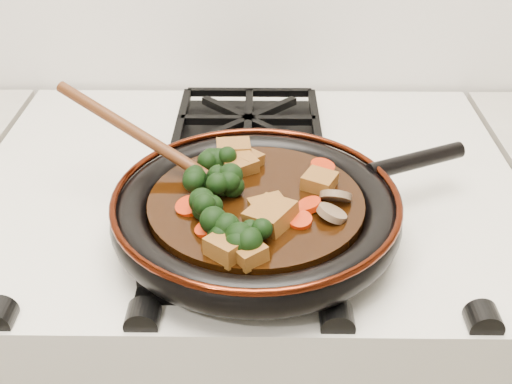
{
  "coord_description": "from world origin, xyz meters",
  "views": [
    {
      "loc": [
        0.02,
        0.93,
        1.37
      ],
      "look_at": [
        0.02,
        1.55,
        0.97
      ],
      "focal_mm": 45.0,
      "sensor_mm": 36.0,
      "label": 1
    }
  ],
  "objects": [
    {
      "name": "burner_grate_front",
      "position": [
        0.0,
        1.55,
        0.91
      ],
      "size": [
        0.23,
        0.23,
        0.03
      ],
      "primitive_type": null,
      "color": "black",
      "rests_on": "stove"
    },
    {
      "name": "burner_grate_back",
      "position": [
        0.0,
        1.83,
        0.91
      ],
      "size": [
        0.23,
        0.23,
        0.03
      ],
      "primitive_type": null,
      "color": "black",
      "rests_on": "stove"
    },
    {
      "name": "skillet",
      "position": [
        0.02,
        1.55,
        0.94
      ],
      "size": [
        0.44,
        0.34,
        0.05
      ],
      "rotation": [
        0.0,
        0.0,
        0.43
      ],
      "color": "black",
      "rests_on": "burner_grate_front"
    },
    {
      "name": "braising_sauce",
      "position": [
        0.02,
        1.55,
        0.95
      ],
      "size": [
        0.25,
        0.25,
        0.02
      ],
      "primitive_type": "cylinder",
      "color": "black",
      "rests_on": "skillet"
    },
    {
      "name": "tofu_cube_0",
      "position": [
        0.01,
        1.44,
        0.97
      ],
      "size": [
        0.05,
        0.05,
        0.02
      ],
      "primitive_type": "cube",
      "rotation": [
        -0.05,
        0.05,
        2.2
      ],
      "color": "brown",
      "rests_on": "braising_sauce"
    },
    {
      "name": "tofu_cube_1",
      "position": [
        0.0,
        1.63,
        0.97
      ],
      "size": [
        0.05,
        0.05,
        0.02
      ],
      "primitive_type": "cube",
      "rotation": [
        0.1,
        -0.03,
        2.45
      ],
      "color": "brown",
      "rests_on": "braising_sauce"
    },
    {
      "name": "tofu_cube_2",
      "position": [
        0.03,
        1.52,
        0.97
      ],
      "size": [
        0.05,
        0.05,
        0.03
      ],
      "primitive_type": "cube",
      "rotation": [
        -0.12,
        -0.08,
        0.32
      ],
      "color": "brown",
      "rests_on": "braising_sauce"
    },
    {
      "name": "tofu_cube_3",
      "position": [
        0.03,
        1.51,
        0.97
      ],
      "size": [
        0.07,
        0.06,
        0.03
      ],
      "primitive_type": "cube",
      "rotation": [
        -0.06,
        0.12,
        2.52
      ],
      "color": "brown",
      "rests_on": "braising_sauce"
    },
    {
      "name": "tofu_cube_4",
      "position": [
        0.09,
        1.58,
        0.97
      ],
      "size": [
        0.05,
        0.05,
        0.02
      ],
      "primitive_type": "cube",
      "rotation": [
        0.01,
        -0.03,
        2.69
      ],
      "color": "brown",
      "rests_on": "braising_sauce"
    },
    {
      "name": "tofu_cube_5",
      "position": [
        -0.01,
        1.62,
        0.97
      ],
      "size": [
        0.05,
        0.05,
        0.03
      ],
      "primitive_type": "cube",
      "rotation": [
        0.08,
        -0.09,
        0.5
      ],
      "color": "brown",
      "rests_on": "braising_sauce"
    },
    {
      "name": "tofu_cube_6",
      "position": [
        -0.01,
        1.45,
        0.97
      ],
      "size": [
        0.06,
        0.06,
        0.03
      ],
      "primitive_type": "cube",
      "rotation": [
        -0.04,
        0.04,
        0.87
      ],
      "color": "brown",
      "rests_on": "braising_sauce"
    },
    {
      "name": "tofu_cube_7",
      "position": [
        -0.01,
        1.65,
        0.97
      ],
      "size": [
        0.05,
        0.05,
        0.03
      ],
      "primitive_type": "cube",
      "rotation": [
        -0.01,
        0.11,
        1.66
      ],
      "color": "brown",
      "rests_on": "braising_sauce"
    },
    {
      "name": "broccoli_floret_0",
      "position": [
        -0.02,
        1.47,
        0.97
      ],
      "size": [
        0.08,
        0.08,
        0.06
      ],
      "primitive_type": null,
      "rotation": [
        -0.19,
        -0.13,
        2.77
      ],
      "color": "black",
      "rests_on": "braising_sauce"
    },
    {
      "name": "broccoli_floret_1",
      "position": [
        -0.02,
        1.56,
        0.97
      ],
      "size": [
        0.08,
        0.08,
        0.07
      ],
      "primitive_type": null,
      "rotation": [
        -0.13,
        -0.14,
        2.77
      ],
      "color": "black",
      "rests_on": "braising_sauce"
    },
    {
      "name": "broccoli_floret_2",
      "position": [
        -0.05,
        1.57,
        0.97
      ],
      "size": [
        0.09,
        0.08,
        0.06
      ],
      "primitive_type": null,
      "rotation": [
        -0.11,
        0.07,
        2.31
      ],
      "color": "black",
      "rests_on": "braising_sauce"
    },
    {
      "name": "broccoli_floret_3",
      "position": [
        0.01,
        1.46,
        0.97
      ],
      "size": [
        0.09,
        0.08,
        0.07
      ],
      "primitive_type": null,
      "rotation": [
        0.1,
        -0.18,
        2.4
      ],
      "color": "black",
      "rests_on": "braising_sauce"
    },
    {
      "name": "broccoli_floret_4",
      "position": [
        -0.03,
        1.61,
        0.97
      ],
      "size": [
        0.08,
        0.08,
        0.07
      ],
      "primitive_type": null,
      "rotation": [
        -0.15,
        -0.18,
        0.36
      ],
      "color": "black",
      "rests_on": "braising_sauce"
    },
    {
      "name": "broccoli_floret_5",
      "position": [
        -0.03,
        1.52,
        0.97
      ],
      "size": [
        0.08,
        0.09,
        0.06
      ],
      "primitive_type": null,
      "rotation": [
        0.12,
        0.07,
        2.4
      ],
      "color": "black",
      "rests_on": "braising_sauce"
    },
    {
      "name": "carrot_coin_0",
      "position": [
        -0.06,
        1.53,
        0.96
      ],
      "size": [
        0.03,
        0.03,
        0.02
      ],
      "primitive_type": "cylinder",
      "rotation": [
        0.2,
        -0.19,
        0.0
      ],
      "color": "#BA2305",
      "rests_on": "braising_sauce"
    },
    {
      "name": "carrot_coin_1",
      "position": [
        -0.04,
        1.49,
        0.96
      ],
      "size": [
        0.03,
        0.03,
        0.02
      ],
      "primitive_type": "cylinder",
      "rotation": [
        0.01,
        -0.32,
        0.0
      ],
      "color": "#BA2305",
      "rests_on": "braising_sauce"
    },
    {
      "name": "carrot_coin_2",
      "position": [
        0.08,
        1.53,
        0.96
      ],
      "size": [
        0.03,
        0.03,
        0.02
      ],
      "primitive_type": "cylinder",
      "rotation": [
        -0.07,
        -0.33,
        0.0
      ],
      "color": "#BA2305",
      "rests_on": "braising_sauce"
    },
    {
      "name": "carrot_coin_3",
      "position": [
        -0.01,
        1.64,
        0.96
      ],
      "size": [
        0.03,
        0.03,
        0.02
      ],
      "primitive_type": "cylinder",
      "rotation": [
        0.16,
        0.24,
        0.0
      ],
      "color": "#BA2305",
      "rests_on": "braising_sauce"
    },
    {
      "name": "carrot_coin_4",
      "position": [
        0.1,
        1.62,
        0.96
      ],
      "size": [
        0.03,
        0.03,
        0.01
      ],
      "primitive_type": "cylinder",
      "rotation": [
        0.06,
        0.16,
        0.0
      ],
      "color": "#BA2305",
      "rests_on": "braising_sauce"
    },
    {
      "name": "carrot_coin_5",
      "position": [
        0.06,
        1.5,
        0.96
      ],
      "size": [
        0.03,
        0.03,
        0.01
      ],
      "primitive_type": "cylinder",
      "rotation": [
        0.2,
        -0.05,
        0.0
      ],
      "color": "#BA2305",
      "rests_on": "braising_sauce"
    },
    {
      "name": "mushroom_slice_0",
      "position": [
        0.1,
        1.51,
        0.97
      ],
      "size": [
        0.04,
        0.04,
        0.02
      ],
      "primitive_type": "cylinder",
      "rotation": [
        0.43,
        0.0,
        1.94
      ],
      "color": "brown",
      "rests_on": "braising_sauce"
    },
    {
      "name": "mushroom_slice_1",
      "position": [
        0.0,
        1.46,
        0.97
      ],
      "size": [
        0.04,
        0.04,
        0.03
      ],
      "primitive_type": "cylinder",
      "rotation": [
        0.88,
        0.0,
        1.3
      ],
      "color": "brown",
      "rests_on": "braising_sauce"
    },
    {
      "name": "mushroom_slice_2",
      "position": [
        0.11,
        1.55,
        0.97
      ],
      "size": [
        0.04,
        0.04,
        0.03
      ],
      "primitive_type": "cylinder",
      "rotation": [
        0.81,
        0.0,
        2.97
      ],
      "color": "brown",
      "rests_on": "braising_sauce"
    },
    {
      "name": "wooden_spoon",
      "position": [
        -0.09,
        1.61,
        0.99
      ],
      "size": [
        0.15,
        0.1,
        0.25
      ],
      "rotation": [
        0.0,
        0.0,
        2.64
      ],
      "color": "#4F2711",
      "rests_on": "braising_sauce"
    }
  ]
}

